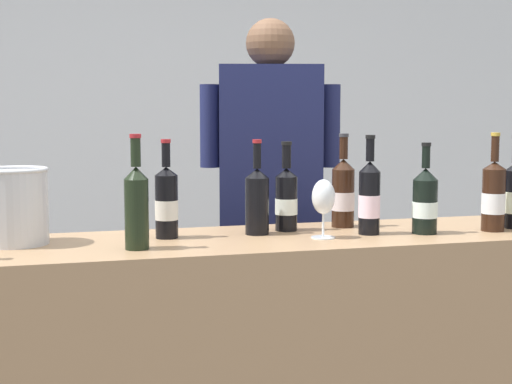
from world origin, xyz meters
The scene contains 13 objects.
wall_back centered at (0.00, 2.60, 1.40)m, with size 8.00×0.10×2.80m, color silver.
counter centered at (0.00, 0.00, 0.48)m, with size 2.53×0.53×0.96m, color #9E7A56.
wine_bottle_0 centered at (0.51, -0.07, 1.07)m, with size 0.09×0.09×0.31m.
wine_bottle_1 centered at (0.32, -0.03, 1.08)m, with size 0.07×0.07×0.33m.
wine_bottle_2 centered at (-0.34, 0.07, 1.08)m, with size 0.08×0.08×0.32m.
wine_bottle_5 centered at (-0.04, 0.06, 1.08)m, with size 0.08×0.08×0.32m.
wine_bottle_6 centered at (-0.46, -0.10, 1.10)m, with size 0.07×0.07×0.35m.
wine_bottle_7 centered at (0.76, -0.08, 1.08)m, with size 0.08×0.08×0.34m.
wine_bottle_8 centered at (0.30, 0.14, 1.08)m, with size 0.08×0.08×0.33m.
wine_bottle_9 centered at (0.08, 0.11, 1.07)m, with size 0.08×0.08×0.31m.
wine_glass centered at (0.15, -0.07, 1.09)m, with size 0.08×0.08×0.19m.
ice_bucket centered at (-0.81, 0.08, 1.08)m, with size 0.21×0.21×0.24m.
person_server centered at (0.16, 0.60, 0.85)m, with size 0.55×0.33×1.74m.
Camera 1 is at (-0.72, -2.39, 1.38)m, focal length 53.81 mm.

